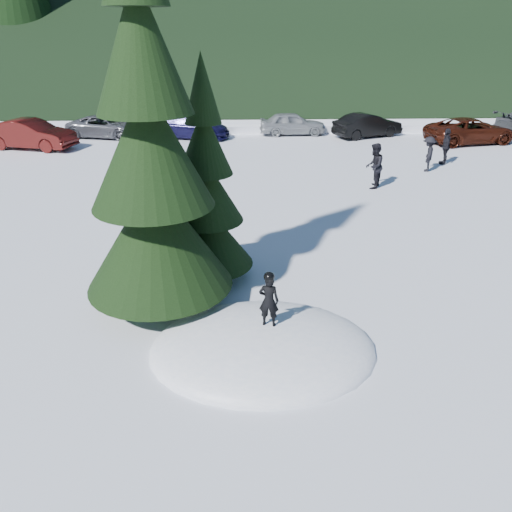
{
  "coord_description": "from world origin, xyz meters",
  "views": [
    {
      "loc": [
        -0.43,
        -8.18,
        5.79
      ],
      "look_at": [
        -0.06,
        2.05,
        1.1
      ],
      "focal_mm": 35.0,
      "sensor_mm": 36.0,
      "label": 1
    }
  ],
  "objects_px": {
    "car_5": "(368,125)",
    "child_skier": "(269,301)",
    "car_2": "(107,126)",
    "adult_1": "(446,146)",
    "car_4": "(292,123)",
    "car_1": "(31,134)",
    "adult_0": "(374,166)",
    "spruce_short": "(207,198)",
    "spruce_tall": "(151,163)",
    "adult_2": "(428,154)",
    "car_6": "(471,131)",
    "car_3": "(190,126)"
  },
  "relations": [
    {
      "from": "car_5",
      "to": "child_skier",
      "type": "bearing_deg",
      "value": 138.13
    },
    {
      "from": "car_2",
      "to": "car_5",
      "type": "height_order",
      "value": "car_5"
    },
    {
      "from": "child_skier",
      "to": "car_5",
      "type": "relative_size",
      "value": 0.27
    },
    {
      "from": "adult_1",
      "to": "car_4",
      "type": "xyz_separation_m",
      "value": [
        -6.36,
        7.22,
        -0.16
      ]
    },
    {
      "from": "child_skier",
      "to": "car_1",
      "type": "distance_m",
      "value": 21.49
    },
    {
      "from": "adult_0",
      "to": "car_2",
      "type": "xyz_separation_m",
      "value": [
        -12.85,
        10.53,
        -0.26
      ]
    },
    {
      "from": "car_1",
      "to": "car_4",
      "type": "bearing_deg",
      "value": -61.48
    },
    {
      "from": "spruce_short",
      "to": "car_2",
      "type": "relative_size",
      "value": 1.2
    },
    {
      "from": "spruce_short",
      "to": "car_2",
      "type": "bearing_deg",
      "value": 110.49
    },
    {
      "from": "spruce_tall",
      "to": "car_4",
      "type": "xyz_separation_m",
      "value": [
        5.0,
        19.94,
        -2.66
      ]
    },
    {
      "from": "spruce_short",
      "to": "car_2",
      "type": "distance_m",
      "value": 19.43
    },
    {
      "from": "spruce_tall",
      "to": "spruce_short",
      "type": "relative_size",
      "value": 1.6
    },
    {
      "from": "adult_1",
      "to": "adult_2",
      "type": "bearing_deg",
      "value": -32.32
    },
    {
      "from": "adult_1",
      "to": "car_6",
      "type": "xyz_separation_m",
      "value": [
        3.14,
        4.49,
        -0.14
      ]
    },
    {
      "from": "adult_2",
      "to": "car_5",
      "type": "xyz_separation_m",
      "value": [
        -0.83,
        7.64,
        -0.09
      ]
    },
    {
      "from": "spruce_tall",
      "to": "car_2",
      "type": "xyz_separation_m",
      "value": [
        -5.78,
        19.54,
        -2.7
      ]
    },
    {
      "from": "adult_0",
      "to": "car_5",
      "type": "height_order",
      "value": "adult_0"
    },
    {
      "from": "spruce_short",
      "to": "car_4",
      "type": "relative_size",
      "value": 1.39
    },
    {
      "from": "spruce_tall",
      "to": "adult_1",
      "type": "height_order",
      "value": "spruce_tall"
    },
    {
      "from": "adult_0",
      "to": "car_1",
      "type": "height_order",
      "value": "adult_0"
    },
    {
      "from": "car_3",
      "to": "car_4",
      "type": "height_order",
      "value": "car_3"
    },
    {
      "from": "adult_2",
      "to": "car_5",
      "type": "relative_size",
      "value": 0.37
    },
    {
      "from": "spruce_tall",
      "to": "car_2",
      "type": "bearing_deg",
      "value": 106.47
    },
    {
      "from": "adult_0",
      "to": "car_6",
      "type": "relative_size",
      "value": 0.36
    },
    {
      "from": "car_3",
      "to": "car_5",
      "type": "distance_m",
      "value": 10.24
    },
    {
      "from": "car_2",
      "to": "car_4",
      "type": "distance_m",
      "value": 10.79
    },
    {
      "from": "spruce_short",
      "to": "car_1",
      "type": "relative_size",
      "value": 1.17
    },
    {
      "from": "adult_0",
      "to": "car_4",
      "type": "xyz_separation_m",
      "value": [
        -2.08,
        10.93,
        -0.23
      ]
    },
    {
      "from": "adult_1",
      "to": "car_6",
      "type": "distance_m",
      "value": 5.48
    },
    {
      "from": "child_skier",
      "to": "adult_1",
      "type": "distance_m",
      "value": 16.97
    },
    {
      "from": "car_1",
      "to": "car_6",
      "type": "distance_m",
      "value": 23.5
    },
    {
      "from": "child_skier",
      "to": "car_3",
      "type": "distance_m",
      "value": 21.09
    },
    {
      "from": "car_2",
      "to": "spruce_tall",
      "type": "bearing_deg",
      "value": -148.7
    },
    {
      "from": "adult_1",
      "to": "car_2",
      "type": "height_order",
      "value": "adult_1"
    },
    {
      "from": "car_3",
      "to": "adult_2",
      "type": "bearing_deg",
      "value": -109.77
    },
    {
      "from": "spruce_short",
      "to": "car_3",
      "type": "height_order",
      "value": "spruce_short"
    },
    {
      "from": "child_skier",
      "to": "car_4",
      "type": "distance_m",
      "value": 21.75
    },
    {
      "from": "car_1",
      "to": "car_2",
      "type": "height_order",
      "value": "car_1"
    },
    {
      "from": "spruce_short",
      "to": "child_skier",
      "type": "xyz_separation_m",
      "value": [
        1.31,
        -3.04,
        -1.09
      ]
    },
    {
      "from": "car_1",
      "to": "car_6",
      "type": "bearing_deg",
      "value": -73.39
    },
    {
      "from": "child_skier",
      "to": "adult_2",
      "type": "xyz_separation_m",
      "value": [
        7.79,
        13.1,
        -0.26
      ]
    },
    {
      "from": "spruce_short",
      "to": "car_6",
      "type": "relative_size",
      "value": 1.1
    },
    {
      "from": "car_2",
      "to": "car_3",
      "type": "relative_size",
      "value": 0.98
    },
    {
      "from": "car_3",
      "to": "car_4",
      "type": "bearing_deg",
      "value": -67.65
    },
    {
      "from": "car_1",
      "to": "car_6",
      "type": "relative_size",
      "value": 0.94
    },
    {
      "from": "car_1",
      "to": "car_3",
      "type": "distance_m",
      "value": 8.43
    },
    {
      "from": "child_skier",
      "to": "car_4",
      "type": "relative_size",
      "value": 0.28
    },
    {
      "from": "spruce_tall",
      "to": "car_3",
      "type": "relative_size",
      "value": 1.88
    },
    {
      "from": "adult_2",
      "to": "car_3",
      "type": "height_order",
      "value": "adult_2"
    },
    {
      "from": "spruce_tall",
      "to": "car_5",
      "type": "distance_m",
      "value": 21.4
    }
  ]
}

